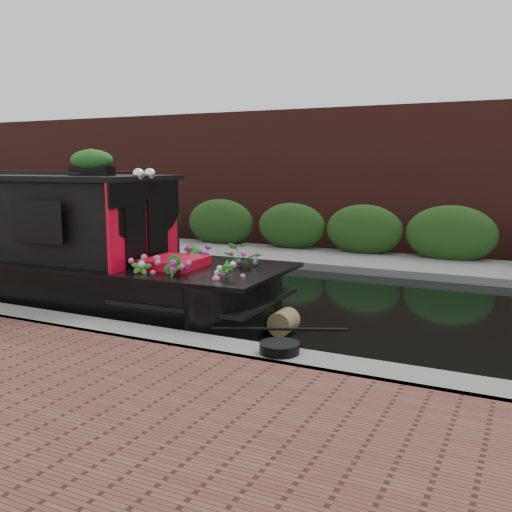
% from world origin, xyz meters
% --- Properties ---
extents(ground, '(80.00, 80.00, 0.00)m').
position_xyz_m(ground, '(0.00, 0.00, 0.00)').
color(ground, black).
rests_on(ground, ground).
extents(near_bank_coping, '(40.00, 0.60, 0.50)m').
position_xyz_m(near_bank_coping, '(0.00, -3.30, 0.00)').
color(near_bank_coping, gray).
rests_on(near_bank_coping, ground).
extents(far_bank_path, '(40.00, 2.40, 0.34)m').
position_xyz_m(far_bank_path, '(0.00, 4.20, 0.00)').
color(far_bank_path, slate).
rests_on(far_bank_path, ground).
extents(far_hedge, '(40.00, 1.10, 2.80)m').
position_xyz_m(far_hedge, '(0.00, 5.10, 0.00)').
color(far_hedge, '#1E4115').
rests_on(far_hedge, ground).
extents(far_brick_wall, '(40.00, 1.00, 8.00)m').
position_xyz_m(far_brick_wall, '(0.00, 7.20, 0.00)').
color(far_brick_wall, '#50211B').
rests_on(far_brick_wall, ground).
extents(rope_fender, '(0.35, 0.40, 0.35)m').
position_xyz_m(rope_fender, '(2.93, -1.81, 0.18)').
color(rope_fender, brown).
rests_on(rope_fender, ground).
extents(coiled_mooring_rope, '(0.47, 0.47, 0.12)m').
position_xyz_m(coiled_mooring_rope, '(3.51, -3.26, 0.31)').
color(coiled_mooring_rope, black).
rests_on(coiled_mooring_rope, near_bank_coping).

